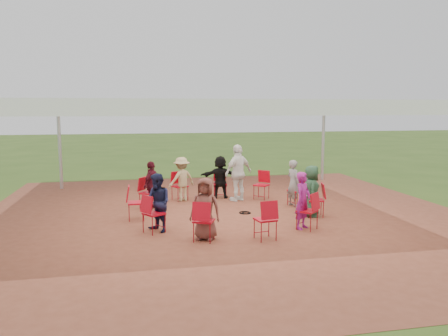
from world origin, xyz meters
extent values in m
plane|color=#334F18|center=(0.00, 0.00, 0.00)|extent=(80.00, 80.00, 0.00)
plane|color=brown|center=(0.00, 0.00, 0.01)|extent=(13.00, 13.00, 0.00)
cylinder|color=#B2B2B7|center=(-5.00, 5.00, 1.50)|extent=(0.12, 0.12, 3.00)
cylinder|color=#B2B2B7|center=(5.00, 5.00, 1.50)|extent=(0.12, 0.12, 3.00)
plane|color=white|center=(0.00, 0.00, 3.00)|extent=(10.30, 10.30, 0.00)
cube|color=white|center=(0.00, -5.15, 2.88)|extent=(10.30, 0.03, 0.24)
cube|color=white|center=(0.00, 5.15, 2.88)|extent=(10.30, 0.03, 0.24)
cube|color=white|center=(-5.15, 0.00, 2.88)|extent=(0.03, 10.30, 0.24)
cube|color=white|center=(5.15, 0.00, 2.88)|extent=(0.03, 10.30, 0.24)
imported|color=#23462E|center=(2.19, -0.59, 0.69)|extent=(0.54, 0.74, 1.37)
imported|color=gray|center=(2.16, 0.68, 0.69)|extent=(0.46, 0.58, 1.37)
imported|color=black|center=(0.28, 2.25, 0.69)|extent=(1.32, 0.63, 1.37)
imported|color=tan|center=(-0.98, 2.04, 0.69)|extent=(0.99, 0.78, 1.37)
imported|color=#470D19|center=(-1.93, 1.19, 0.69)|extent=(0.77, 0.90, 1.37)
imported|color=#161A3A|center=(-1.88, -1.26, 0.69)|extent=(0.69, 0.77, 1.37)
imported|color=brown|center=(-0.90, -2.08, 0.69)|extent=(0.76, 0.61, 1.37)
imported|color=#901A79|center=(1.52, -1.68, 0.69)|extent=(0.59, 0.58, 1.37)
imported|color=white|center=(0.74, 1.73, 0.89)|extent=(1.16, 0.97, 1.76)
torus|color=black|center=(0.54, 0.09, 0.02)|extent=(0.33, 0.33, 0.03)
torus|color=black|center=(0.58, 0.05, 0.02)|extent=(0.26, 0.26, 0.03)
cube|color=#B7B7BC|center=(1.97, -0.54, 0.59)|extent=(0.29, 0.36, 0.01)
cube|color=#B7B7BC|center=(2.08, -0.56, 0.70)|extent=(0.15, 0.32, 0.20)
cube|color=#CCE0FF|center=(2.07, -0.56, 0.70)|extent=(0.12, 0.28, 0.17)
camera|label=1|loc=(-2.34, -11.28, 2.86)|focal=35.00mm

